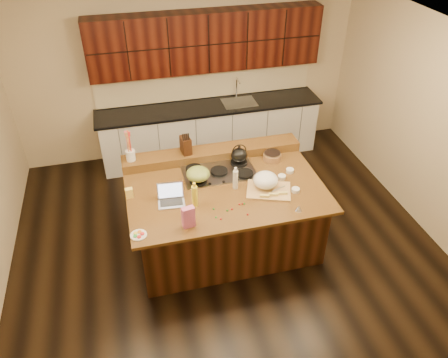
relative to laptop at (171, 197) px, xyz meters
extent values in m
cube|color=black|center=(0.68, 0.12, -0.98)|extent=(5.50, 5.00, 0.01)
cube|color=silver|center=(0.68, 0.12, 1.73)|extent=(5.50, 5.00, 0.01)
cube|color=tan|center=(0.68, 2.62, 0.37)|extent=(5.50, 0.01, 2.70)
cube|color=tan|center=(0.68, -2.39, 0.37)|extent=(5.50, 0.01, 2.70)
cube|color=tan|center=(3.44, 0.12, 0.37)|extent=(0.01, 5.00, 2.70)
cube|color=black|center=(0.68, 0.12, -0.54)|extent=(2.22, 1.42, 0.88)
cube|color=black|center=(0.68, 0.12, -0.08)|extent=(2.40, 1.60, 0.04)
cube|color=black|center=(0.68, 0.82, 0.00)|extent=(2.40, 0.30, 0.12)
cube|color=gray|center=(0.68, 0.42, -0.05)|extent=(0.92, 0.52, 0.02)
cylinder|color=black|center=(0.38, 0.55, -0.03)|extent=(0.22, 0.22, 0.03)
cylinder|color=black|center=(0.98, 0.55, -0.03)|extent=(0.22, 0.22, 0.03)
cylinder|color=black|center=(0.38, 0.29, -0.03)|extent=(0.22, 0.22, 0.03)
cylinder|color=black|center=(0.98, 0.29, -0.03)|extent=(0.22, 0.22, 0.03)
cylinder|color=black|center=(0.68, 0.42, -0.03)|extent=(0.22, 0.22, 0.03)
cube|color=silver|center=(0.98, 2.29, -0.53)|extent=(3.60, 0.62, 0.90)
cube|color=black|center=(0.98, 2.29, -0.06)|extent=(3.70, 0.66, 0.04)
cube|color=gray|center=(1.48, 2.29, -0.04)|extent=(0.55, 0.42, 0.01)
cylinder|color=gray|center=(1.48, 2.47, 0.14)|extent=(0.02, 0.02, 0.36)
cube|color=black|center=(0.98, 2.44, 0.97)|extent=(3.60, 0.34, 0.90)
cube|color=tan|center=(0.98, 2.60, 0.22)|extent=(3.60, 0.03, 0.50)
ellipsoid|color=black|center=(0.98, 0.55, 0.08)|extent=(0.28, 0.28, 0.19)
ellipsoid|color=olive|center=(0.38, 0.29, 0.07)|extent=(0.30, 0.30, 0.16)
cube|color=#B7B7BC|center=(0.00, -0.05, -0.05)|extent=(0.33, 0.24, 0.01)
cube|color=black|center=(0.00, -0.05, -0.04)|extent=(0.27, 0.15, 0.00)
cube|color=#B7B7BC|center=(0.01, 0.06, 0.06)|extent=(0.31, 0.09, 0.20)
cube|color=silver|center=(0.00, 0.05, 0.06)|extent=(0.28, 0.07, 0.17)
cylinder|color=yellow|center=(0.26, -0.15, 0.08)|extent=(0.09, 0.09, 0.27)
cylinder|color=silver|center=(0.80, 0.06, 0.07)|extent=(0.08, 0.08, 0.25)
cube|color=tan|center=(1.17, -0.10, -0.05)|extent=(0.62, 0.54, 0.02)
ellipsoid|color=white|center=(1.15, -0.03, 0.06)|extent=(0.30, 0.30, 0.19)
cube|color=#EDD872|center=(1.08, -0.23, -0.02)|extent=(0.11, 0.03, 0.03)
cube|color=#EDD872|center=(1.19, -0.23, -0.02)|extent=(0.11, 0.03, 0.03)
cube|color=#EDD872|center=(1.31, -0.23, -0.02)|extent=(0.11, 0.03, 0.03)
cylinder|color=gray|center=(1.29, -0.12, -0.03)|extent=(0.20, 0.08, 0.01)
cylinder|color=white|center=(1.49, -0.19, -0.04)|extent=(0.10, 0.10, 0.04)
cylinder|color=white|center=(1.42, 0.11, -0.04)|extent=(0.10, 0.10, 0.04)
cylinder|color=white|center=(1.57, 0.22, -0.04)|extent=(0.10, 0.10, 0.04)
cylinder|color=#996B3F|center=(1.45, 0.55, -0.01)|extent=(0.27, 0.27, 0.09)
cone|color=silver|center=(1.39, -0.53, -0.02)|extent=(0.10, 0.10, 0.07)
cube|color=#D3639E|center=(0.12, -0.48, 0.07)|extent=(0.15, 0.10, 0.26)
cylinder|color=white|center=(-0.43, -0.50, -0.05)|extent=(0.22, 0.22, 0.01)
cube|color=#F3D255|center=(-0.47, 0.20, 0.00)|extent=(0.09, 0.07, 0.12)
cylinder|color=white|center=(-0.39, 0.82, 0.13)|extent=(0.13, 0.13, 0.14)
cube|color=black|center=(0.33, 0.82, 0.17)|extent=(0.14, 0.20, 0.23)
ellipsoid|color=red|center=(0.80, -0.46, -0.05)|extent=(0.02, 0.02, 0.02)
ellipsoid|color=#198C26|center=(0.59, -0.34, -0.05)|extent=(0.02, 0.02, 0.02)
ellipsoid|color=red|center=(0.49, -0.47, -0.05)|extent=(0.02, 0.02, 0.02)
ellipsoid|color=#198C26|center=(0.81, -0.27, -0.05)|extent=(0.02, 0.02, 0.02)
ellipsoid|color=red|center=(0.76, -0.27, -0.05)|extent=(0.02, 0.02, 0.02)
ellipsoid|color=#198C26|center=(0.45, -0.28, -0.05)|extent=(0.02, 0.02, 0.02)
ellipsoid|color=red|center=(0.80, -0.27, -0.05)|extent=(0.02, 0.02, 0.02)
ellipsoid|color=#198C26|center=(0.44, -0.43, -0.05)|extent=(0.02, 0.02, 0.02)
ellipsoid|color=red|center=(0.65, -0.33, -0.05)|extent=(0.02, 0.02, 0.02)
camera|label=1|loc=(-0.39, -4.04, 3.15)|focal=35.00mm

